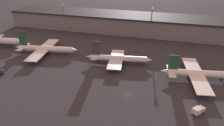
{
  "coord_description": "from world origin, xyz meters",
  "views": [
    {
      "loc": [
        15.78,
        -78.46,
        53.5
      ],
      "look_at": [
        -12.26,
        16.98,
        6.0
      ],
      "focal_mm": 35.0,
      "sensor_mm": 36.0,
      "label": 1
    }
  ],
  "objects_px": {
    "airplane_1": "(45,49)",
    "airplane_2": "(118,59)",
    "service_vehicle_0": "(198,110)",
    "airplane_3": "(198,74)"
  },
  "relations": [
    {
      "from": "airplane_1",
      "to": "airplane_2",
      "type": "bearing_deg",
      "value": -11.16
    },
    {
      "from": "service_vehicle_0",
      "to": "airplane_3",
      "type": "bearing_deg",
      "value": 37.12
    },
    {
      "from": "airplane_1",
      "to": "airplane_3",
      "type": "xyz_separation_m",
      "value": [
        89.26,
        -7.39,
        -0.09
      ]
    },
    {
      "from": "airplane_3",
      "to": "service_vehicle_0",
      "type": "relative_size",
      "value": 6.87
    },
    {
      "from": "airplane_2",
      "to": "airplane_3",
      "type": "xyz_separation_m",
      "value": [
        41.99,
        -6.01,
        -0.03
      ]
    },
    {
      "from": "airplane_1",
      "to": "service_vehicle_0",
      "type": "xyz_separation_m",
      "value": [
        87.99,
        -35.65,
        -1.47
      ]
    },
    {
      "from": "airplane_1",
      "to": "service_vehicle_0",
      "type": "relative_size",
      "value": 7.3
    },
    {
      "from": "airplane_1",
      "to": "service_vehicle_0",
      "type": "height_order",
      "value": "airplane_1"
    },
    {
      "from": "airplane_1",
      "to": "airplane_3",
      "type": "relative_size",
      "value": 1.06
    },
    {
      "from": "airplane_1",
      "to": "airplane_2",
      "type": "xyz_separation_m",
      "value": [
        47.27,
        -1.38,
        -0.07
      ]
    }
  ]
}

